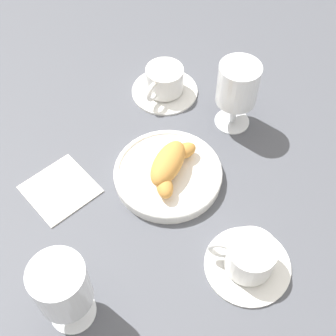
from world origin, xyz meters
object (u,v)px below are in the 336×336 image
at_px(coffee_cup_near, 164,83).
at_px(coffee_cup_far, 249,259).
at_px(juice_glass_right, 62,288).
at_px(folded_napkin, 60,189).
at_px(pastry_plate, 168,174).
at_px(juice_glass_left, 238,87).
at_px(croissant_large, 170,164).

distance_m(coffee_cup_near, coffee_cup_far, 0.41).
distance_m(juice_glass_right, folded_napkin, 0.24).
height_order(pastry_plate, folded_napkin, pastry_plate).
bearing_deg(coffee_cup_far, coffee_cup_near, -125.49).
bearing_deg(coffee_cup_far, folded_napkin, -78.88).
bearing_deg(coffee_cup_far, juice_glass_left, -144.61).
relative_size(pastry_plate, juice_glass_left, 1.37).
bearing_deg(juice_glass_right, coffee_cup_far, 141.27).
height_order(pastry_plate, coffee_cup_far, coffee_cup_far).
distance_m(coffee_cup_near, folded_napkin, 0.30).
bearing_deg(coffee_cup_near, juice_glass_right, 19.78).
bearing_deg(coffee_cup_far, juice_glass_right, -38.73).
height_order(coffee_cup_far, juice_glass_left, juice_glass_left).
xyz_separation_m(coffee_cup_far, folded_napkin, (0.07, -0.34, -0.02)).
bearing_deg(coffee_cup_near, pastry_plate, 37.79).
distance_m(juice_glass_left, folded_napkin, 0.37).
bearing_deg(juice_glass_right, folded_napkin, -131.17).
relative_size(coffee_cup_near, juice_glass_left, 0.97).
bearing_deg(juice_glass_left, folded_napkin, -27.10).
height_order(pastry_plate, juice_glass_right, juice_glass_right).
relative_size(pastry_plate, juice_glass_right, 1.37).
bearing_deg(folded_napkin, coffee_cup_far, 101.12).
bearing_deg(juice_glass_left, coffee_cup_near, -85.72).
relative_size(coffee_cup_far, juice_glass_right, 0.97).
distance_m(pastry_plate, coffee_cup_near, 0.22).
xyz_separation_m(coffee_cup_near, juice_glass_left, (-0.01, 0.16, 0.07)).
xyz_separation_m(pastry_plate, folded_napkin, (0.13, -0.14, -0.01)).
xyz_separation_m(pastry_plate, juice_glass_right, (0.28, 0.03, 0.08)).
height_order(juice_glass_right, folded_napkin, juice_glass_right).
relative_size(croissant_large, coffee_cup_near, 0.99).
xyz_separation_m(coffee_cup_near, folded_napkin, (0.30, -0.01, -0.02)).
xyz_separation_m(pastry_plate, croissant_large, (-0.00, 0.00, 0.03)).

